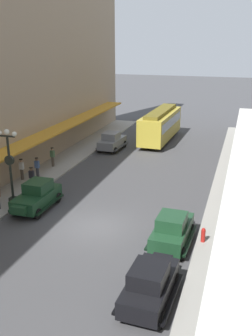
{
  "coord_description": "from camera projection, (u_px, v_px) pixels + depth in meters",
  "views": [
    {
      "loc": [
        7.95,
        -19.4,
        10.73
      ],
      "look_at": [
        0.0,
        6.0,
        1.8
      ],
      "focal_mm": 41.35,
      "sensor_mm": 36.0,
      "label": 1
    }
  ],
  "objects": [
    {
      "name": "ground_plane",
      "position": [
        96.0,
        227.0,
        23.22
      ],
      "size": [
        200.0,
        200.0,
        0.0
      ],
      "primitive_type": "plane",
      "color": "#424244"
    },
    {
      "name": "sidewalk_right",
      "position": [
        224.0,
        244.0,
        21.07
      ],
      "size": [
        3.0,
        60.0,
        0.15
      ],
      "primitive_type": "cube",
      "color": "#99968E",
      "rests_on": "ground"
    },
    {
      "name": "parked_car_0",
      "position": [
        150.0,
        283.0,
        16.27
      ],
      "size": [
        2.26,
        4.3,
        1.84
      ],
      "color": "black",
      "rests_on": "ground"
    },
    {
      "name": "parked_car_1",
      "position": [
        172.0,
        229.0,
        20.92
      ],
      "size": [
        2.24,
        4.3,
        1.84
      ],
      "color": "#193D23",
      "rests_on": "ground"
    },
    {
      "name": "parked_car_2",
      "position": [
        112.0,
        141.0,
        38.99
      ],
      "size": [
        2.29,
        4.31,
        1.84
      ],
      "color": "slate",
      "rests_on": "ground"
    },
    {
      "name": "parked_car_3",
      "position": [
        37.0,
        195.0,
        25.45
      ],
      "size": [
        2.17,
        4.27,
        1.84
      ],
      "color": "#193D23",
      "rests_on": "ground"
    },
    {
      "name": "streetcar",
      "position": [
        160.0,
        124.0,
        42.06
      ],
      "size": [
        2.76,
        9.66,
        3.46
      ],
      "color": "gold",
      "rests_on": "ground"
    },
    {
      "name": "lamp_post_with_clock",
      "position": [
        10.0,
        164.0,
        25.11
      ],
      "size": [
        1.42,
        0.44,
        5.16
      ],
      "color": "black",
      "rests_on": "sidewalk_left"
    },
    {
      "name": "fire_hydrant",
      "position": [
        203.0,
        235.0,
        21.09
      ],
      "size": [
        0.24,
        0.24,
        0.82
      ],
      "color": "#B21E19",
      "rests_on": "sidewalk_right"
    },
    {
      "name": "pedestrian_1",
      "position": [
        37.0,
        168.0,
        30.66
      ],
      "size": [
        0.36,
        0.28,
        1.67
      ],
      "color": "#2D2D33",
      "rests_on": "sidewalk_left"
    },
    {
      "name": "pedestrian_2",
      "position": [
        53.0,
        157.0,
        33.46
      ],
      "size": [
        0.36,
        0.28,
        1.67
      ],
      "color": "#4C4238",
      "rests_on": "sidewalk_left"
    },
    {
      "name": "pedestrian_4",
      "position": [
        32.0,
        178.0,
        28.4
      ],
      "size": [
        0.36,
        0.28,
        1.67
      ],
      "color": "#4C4238",
      "rests_on": "sidewalk_left"
    },
    {
      "name": "pedestrian_5",
      "position": [
        22.0,
        169.0,
        30.31
      ],
      "size": [
        0.36,
        0.28,
        1.67
      ],
      "color": "#4C4238",
      "rests_on": "sidewalk_left"
    }
  ]
}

